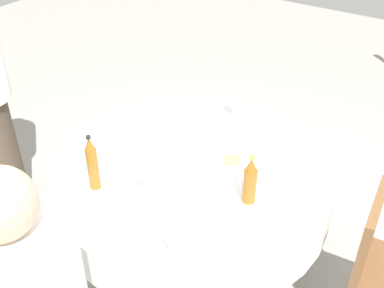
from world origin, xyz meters
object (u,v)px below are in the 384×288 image
(plate_rear, at_px, (232,162))
(chair_south, at_px, (384,263))
(bottle_clear_outer, at_px, (93,147))
(wine_glass_near, at_px, (142,173))
(plate_left, at_px, (202,206))
(dining_table, at_px, (192,184))
(bottle_amber_mid, at_px, (250,181))
(plate_east, at_px, (276,132))
(bottle_amber_west, at_px, (92,164))
(wine_glass_south, at_px, (234,101))
(wine_glass_inner, at_px, (172,235))

(plate_rear, bearing_deg, chair_south, -1.25)
(bottle_clear_outer, height_order, wine_glass_near, bottle_clear_outer)
(wine_glass_near, distance_m, plate_left, 0.33)
(dining_table, relative_size, bottle_clear_outer, 5.84)
(bottle_amber_mid, bearing_deg, plate_east, 103.36)
(bottle_amber_mid, distance_m, plate_rear, 0.32)
(dining_table, xyz_separation_m, plate_left, (0.23, -0.27, 0.15))
(bottle_amber_west, relative_size, chair_south, 0.35)
(chair_south, bearing_deg, wine_glass_south, -117.45)
(bottle_amber_west, distance_m, wine_glass_south, 1.00)
(bottle_amber_west, bearing_deg, dining_table, 56.38)
(bottle_amber_mid, bearing_deg, bottle_clear_outer, -165.90)
(plate_east, relative_size, plate_left, 1.01)
(wine_glass_inner, bearing_deg, bottle_amber_west, 166.60)
(bottle_clear_outer, relative_size, plate_rear, 1.10)
(plate_rear, xyz_separation_m, chair_south, (0.85, -0.02, -0.23))
(plate_rear, relative_size, plate_left, 0.99)
(chair_south, bearing_deg, plate_east, -123.01)
(bottle_clear_outer, relative_size, plate_left, 1.09)
(bottle_clear_outer, relative_size, chair_south, 0.30)
(wine_glass_inner, relative_size, plate_rear, 0.60)
(bottle_amber_mid, height_order, wine_glass_south, bottle_amber_mid)
(bottle_amber_mid, bearing_deg, plate_left, -133.98)
(wine_glass_near, height_order, plate_east, wine_glass_near)
(bottle_clear_outer, distance_m, wine_glass_south, 0.92)
(bottle_amber_mid, xyz_separation_m, wine_glass_inner, (-0.11, -0.47, -0.02))
(chair_south, bearing_deg, bottle_amber_west, -73.41)
(wine_glass_south, xyz_separation_m, plate_rear, (0.24, -0.43, -0.09))
(wine_glass_near, bearing_deg, bottle_amber_west, -151.44)
(plate_east, distance_m, plate_left, 0.78)
(dining_table, height_order, bottle_amber_west, bottle_amber_west)
(bottle_clear_outer, bearing_deg, plate_rear, 35.05)
(bottle_amber_mid, height_order, plate_left, bottle_amber_mid)
(dining_table, xyz_separation_m, bottle_amber_west, (-0.29, -0.43, 0.29))
(bottle_amber_mid, distance_m, wine_glass_inner, 0.48)
(wine_glass_inner, xyz_separation_m, chair_south, (0.76, 0.66, -0.32))
(plate_east, distance_m, chair_south, 0.92)
(bottle_clear_outer, xyz_separation_m, plate_east, (0.66, 0.81, -0.11))
(dining_table, bearing_deg, bottle_amber_mid, -14.55)
(wine_glass_near, xyz_separation_m, plate_left, (0.31, 0.05, -0.10))
(chair_south, bearing_deg, plate_left, -70.90)
(bottle_amber_mid, height_order, plate_rear, bottle_amber_mid)
(chair_south, bearing_deg, plate_rear, -96.30)
(dining_table, bearing_deg, wine_glass_south, 96.08)
(wine_glass_near, relative_size, plate_left, 0.65)
(dining_table, xyz_separation_m, wine_glass_inner, (0.28, -0.57, 0.24))
(wine_glass_south, relative_size, plate_east, 0.61)
(dining_table, distance_m, bottle_amber_west, 0.59)
(plate_rear, xyz_separation_m, plate_left, (0.05, -0.38, -0.00))
(wine_glass_near, bearing_deg, chair_south, 20.23)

